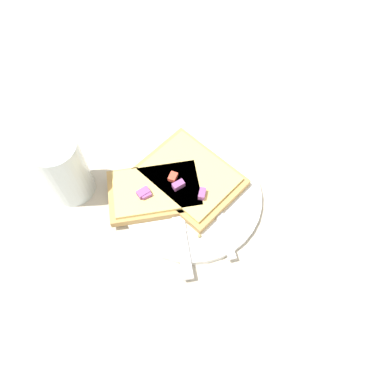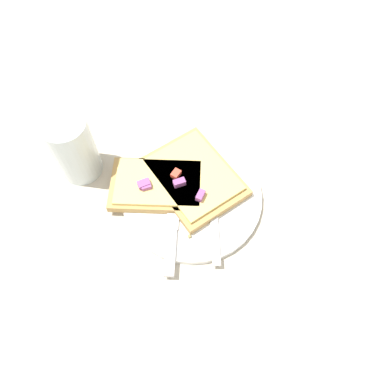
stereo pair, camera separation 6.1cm
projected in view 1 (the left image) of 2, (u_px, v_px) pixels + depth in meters
The scene contains 8 objects.
ground_plane at pixel (192, 198), 0.63m from camera, with size 4.00×4.00×0.00m, color #BCB29E.
plate at pixel (192, 197), 0.63m from camera, with size 0.23×0.23×0.01m.
fork at pixel (214, 196), 0.62m from camera, with size 0.19×0.09×0.01m.
knife at pixel (180, 228), 0.59m from camera, with size 0.19×0.10×0.01m.
pizza_slice_main at pixel (190, 177), 0.63m from camera, with size 0.19×0.16×0.03m.
pizza_slice_corner at pixel (157, 191), 0.62m from camera, with size 0.15×0.18×0.03m.
crumb_scatter at pixel (200, 199), 0.61m from camera, with size 0.08×0.07×0.01m.
drinking_glass at pixel (64, 169), 0.59m from camera, with size 0.07×0.07×0.12m.
Camera 1 is at (0.25, -0.16, 0.56)m, focal length 35.00 mm.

